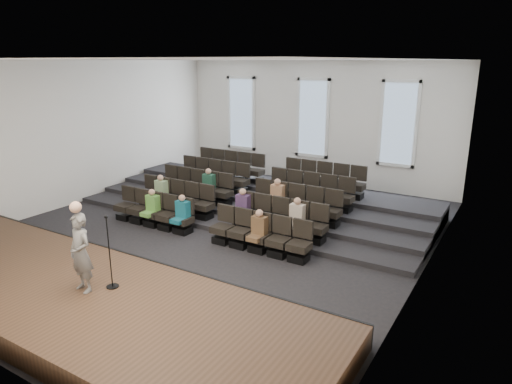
% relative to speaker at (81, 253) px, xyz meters
% --- Properties ---
extents(ground, '(14.00, 14.00, 0.00)m').
position_rel_speaker_xyz_m(ground, '(-0.50, 5.09, -1.31)').
color(ground, black).
rests_on(ground, ground).
extents(ceiling, '(12.00, 14.00, 0.02)m').
position_rel_speaker_xyz_m(ceiling, '(-0.50, 5.09, 3.70)').
color(ceiling, white).
rests_on(ceiling, ground).
extents(wall_back, '(12.00, 0.04, 5.00)m').
position_rel_speaker_xyz_m(wall_back, '(-0.50, 12.11, 1.19)').
color(wall_back, white).
rests_on(wall_back, ground).
extents(wall_left, '(0.04, 14.00, 5.00)m').
position_rel_speaker_xyz_m(wall_left, '(-6.52, 5.09, 1.19)').
color(wall_left, white).
rests_on(wall_left, ground).
extents(wall_right, '(0.04, 14.00, 5.00)m').
position_rel_speaker_xyz_m(wall_right, '(5.52, 5.09, 1.19)').
color(wall_right, white).
rests_on(wall_right, ground).
extents(stage, '(11.80, 3.60, 0.50)m').
position_rel_speaker_xyz_m(stage, '(-0.50, -0.01, -1.06)').
color(stage, '#462E1E').
rests_on(stage, ground).
extents(stage_lip, '(11.80, 0.06, 0.52)m').
position_rel_speaker_xyz_m(stage_lip, '(-0.50, 1.76, -1.06)').
color(stage_lip, black).
rests_on(stage_lip, ground).
extents(risers, '(11.80, 4.80, 0.60)m').
position_rel_speaker_xyz_m(risers, '(-0.50, 8.26, -1.12)').
color(risers, black).
rests_on(risers, ground).
extents(seating_rows, '(6.80, 4.70, 1.67)m').
position_rel_speaker_xyz_m(seating_rows, '(-0.50, 6.63, -0.63)').
color(seating_rows, black).
rests_on(seating_rows, ground).
extents(windows, '(8.44, 0.10, 3.24)m').
position_rel_speaker_xyz_m(windows, '(-0.50, 12.04, 1.39)').
color(windows, white).
rests_on(windows, wall_back).
extents(audience, '(5.45, 2.64, 1.10)m').
position_rel_speaker_xyz_m(audience, '(-0.50, 5.41, -0.50)').
color(audience, '#65AC44').
rests_on(audience, seating_rows).
extents(speaker, '(0.64, 0.46, 1.63)m').
position_rel_speaker_xyz_m(speaker, '(0.00, 0.00, 0.00)').
color(speaker, slate).
rests_on(speaker, stage).
extents(mic_stand, '(0.26, 0.26, 1.56)m').
position_rel_speaker_xyz_m(mic_stand, '(0.37, 0.39, -0.35)').
color(mic_stand, black).
rests_on(mic_stand, stage).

